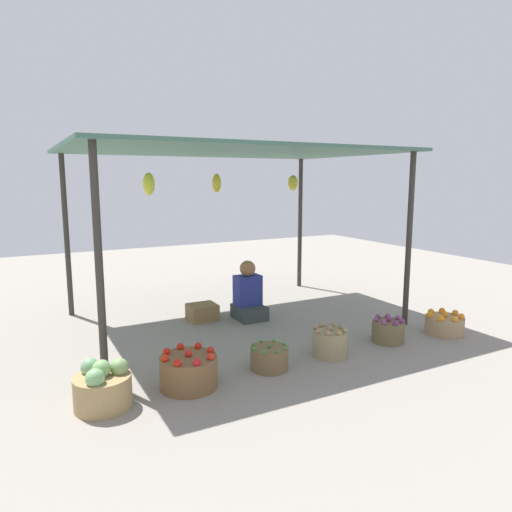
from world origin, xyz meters
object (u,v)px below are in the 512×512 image
Objects in this scene: vendor_person at (248,296)px; basket_red_tomatoes at (189,371)px; basket_purple_onions at (388,331)px; wooden_crate_near_vendor at (202,312)px; basket_green_chilies at (269,358)px; basket_oranges at (444,324)px; basket_cabbages at (103,388)px; basket_potatoes at (330,342)px.

vendor_person is 2.15m from basket_red_tomatoes.
wooden_crate_near_vendor is at bearing 131.00° from basket_purple_onions.
basket_red_tomatoes is 1.38× the size of basket_green_chilies.
basket_red_tomatoes reaches higher than basket_oranges.
basket_cabbages is at bearing 179.59° from basket_oranges.
basket_cabbages is 1.27× the size of wooden_crate_near_vendor.
basket_red_tomatoes is at bearing -131.48° from vendor_person.
basket_cabbages is at bearing -130.58° from wooden_crate_near_vendor.
basket_potatoes is (2.32, 0.04, -0.02)m from basket_cabbages.
basket_potatoes reaches higher than wooden_crate_near_vendor.
basket_oranges is (1.80, -1.67, -0.18)m from vendor_person.
vendor_person is 1.52× the size of basket_red_tomatoes.
wooden_crate_near_vendor is at bearing 141.19° from basket_oranges.
wooden_crate_near_vendor is at bearing 49.42° from basket_cabbages.
vendor_person is at bearing 122.51° from basket_purple_onions.
wooden_crate_near_vendor is at bearing 65.08° from basket_red_tomatoes.
basket_purple_onions is 2.38m from wooden_crate_near_vendor.
basket_oranges is 3.03m from wooden_crate_near_vendor.
wooden_crate_near_vendor is (1.60, 1.87, -0.07)m from basket_cabbages.
vendor_person is 2.09× the size of basket_green_chilies.
basket_oranges is at bearing -2.46° from basket_potatoes.
basket_cabbages is 0.75m from basket_red_tomatoes.
basket_purple_onions is at bearing -49.00° from wooden_crate_near_vendor.
basket_oranges is (3.22, -0.06, -0.04)m from basket_red_tomatoes.
basket_purple_onions is 0.81× the size of basket_oranges.
basket_red_tomatoes reaches higher than wooden_crate_near_vendor.
basket_purple_onions is at bearing 172.53° from basket_oranges.
basket_green_chilies is 1.83m from wooden_crate_near_vendor.
basket_cabbages is at bearing -178.50° from basket_green_chilies.
wooden_crate_near_vendor is (-0.71, 1.83, -0.04)m from basket_potatoes.
basket_purple_onions reaches higher than basket_green_chilies.
basket_red_tomatoes is at bearing -179.17° from basket_green_chilies.
basket_potatoes is 0.85m from basket_purple_onions.
basket_potatoes is 1.00× the size of basket_purple_onions.
basket_cabbages is at bearing -142.95° from vendor_person.
vendor_person is 1.86m from basket_purple_onions.
basket_red_tomatoes is at bearing 2.24° from basket_cabbages.
basket_potatoes is (0.73, 0.00, 0.03)m from basket_green_chilies.
basket_potatoes is at bearing 0.49° from basket_red_tomatoes.
basket_green_chilies is (1.58, 0.04, -0.06)m from basket_cabbages.
basket_red_tomatoes is at bearing -178.87° from basket_purple_onions.
basket_green_chilies is 0.73m from basket_potatoes.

